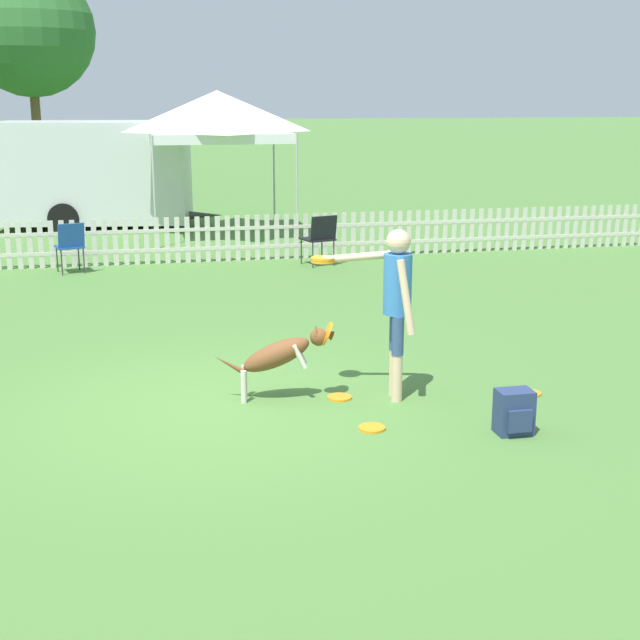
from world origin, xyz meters
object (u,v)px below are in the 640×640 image
Objects in this scene: tree_left_grove at (30,32)px; equipment_trailer at (94,172)px; leaping_dog at (281,354)px; frisbee_near_dog at (339,397)px; folding_chair_center at (70,243)px; folding_chair_blue_left at (320,235)px; canopy_tent_main at (217,116)px; frisbee_near_handler at (529,393)px; frisbee_midfield at (372,428)px; handler_person at (394,293)px; backpack_on_grass at (514,412)px.

equipment_trailer is at bearing -76.87° from tree_left_grove.
leaping_dog reaches higher than frisbee_near_dog.
folding_chair_center is (-2.41, 7.30, 0.05)m from leaping_dog.
canopy_tent_main is (-1.37, 4.04, 2.02)m from folding_chair_blue_left.
tree_left_grove reaches higher than frisbee_near_handler.
tree_left_grove reaches higher than folding_chair_center.
folding_chair_center is (-2.99, 7.40, 0.52)m from frisbee_near_dog.
folding_chair_center is 0.17× the size of equipment_trailer.
frisbee_midfield is at bearing -161.60° from frisbee_near_handler.
folding_chair_blue_left is 1.04× the size of folding_chair_center.
equipment_trailer is (-3.23, 13.28, 0.20)m from handler_person.
handler_person is 7.00× the size of frisbee_near_dog.
canopy_tent_main is (-0.10, 12.15, 2.56)m from frisbee_midfield.
backpack_on_grass is 24.04m from tree_left_grove.
handler_person is 11.44m from canopy_tent_main.
equipment_trailer is at bearing -73.09° from folding_chair_blue_left.
equipment_trailer is (-4.07, 5.99, 0.73)m from folding_chair_blue_left.
folding_chair_center is at bearing 34.98° from handler_person.
folding_chair_center is at bearing -19.79° from folding_chair_blue_left.
frisbee_midfield is at bearing 43.51° from leaping_dog.
frisbee_midfield is at bearing -84.21° from frisbee_near_dog.
equipment_trailer is at bearing 108.99° from frisbee_near_handler.
frisbee_midfield is 12.41m from canopy_tent_main.
folding_chair_center is at bearing 116.43° from backpack_on_grass.
folding_chair_blue_left is 0.18× the size of equipment_trailer.
frisbee_midfield is (-0.43, -0.82, -1.07)m from handler_person.
frisbee_near_handler is at bearing -73.21° from tree_left_grove.
leaping_dog is at bearing -71.94° from equipment_trailer.
folding_chair_blue_left reaches higher than frisbee_near_handler.
backpack_on_grass is at bearing -43.93° from frisbee_near_dog.
tree_left_grove reaches higher than canopy_tent_main.
canopy_tent_main reaches higher than handler_person.
backpack_on_grass is 0.13× the size of canopy_tent_main.
backpack_on_grass is 12.81m from canopy_tent_main.
backpack_on_grass is 0.46× the size of folding_chair_center.
frisbee_near_dog is (0.58, -0.10, -0.47)m from leaping_dog.
frisbee_near_handler and frisbee_midfield have the same top height.
folding_chair_center reaches higher than frisbee_midfield.
tree_left_grove is at bearing 106.79° from frisbee_near_handler.
folding_chair_center is (-4.31, 8.67, 0.33)m from backpack_on_grass.
backpack_on_grass is at bearing -75.33° from tree_left_grove.
folding_chair_blue_left reaches higher than folding_chair_center.
tree_left_grove is at bearing 104.67° from backpack_on_grass.
canopy_tent_main is at bearing -173.10° from leaping_dog.
folding_chair_blue_left is (0.04, 8.48, 0.35)m from backpack_on_grass.
folding_chair_blue_left is (1.94, 7.10, 0.07)m from leaping_dog.
leaping_dog is 2.97× the size of backpack_on_grass.
leaping_dog is (-1.10, 0.18, -0.60)m from handler_person.
folding_chair_center is at bearing -127.73° from canopy_tent_main.
frisbee_near_handler is (2.51, -0.39, -0.47)m from leaping_dog.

